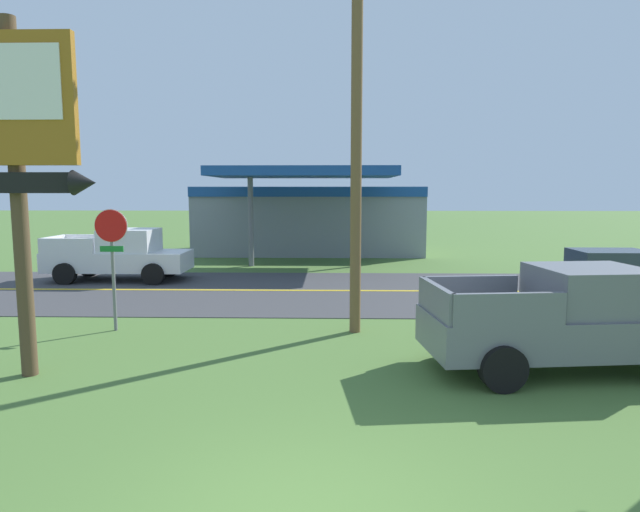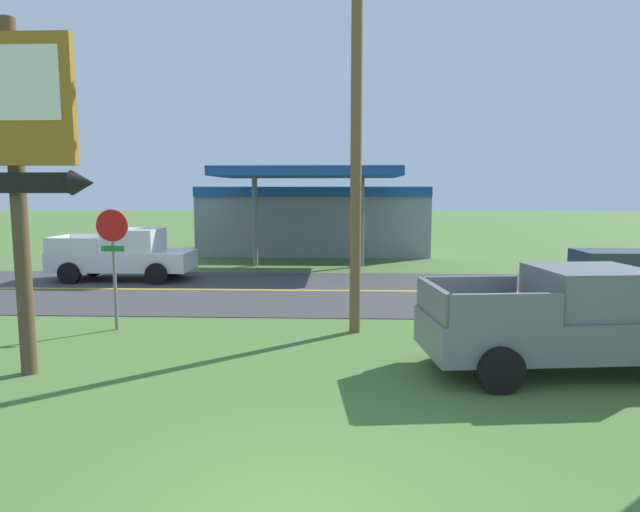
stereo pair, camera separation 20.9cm
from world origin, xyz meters
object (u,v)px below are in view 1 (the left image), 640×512
object	(u,v)px
motel_sign	(14,140)
pickup_white_on_road	(121,255)
gas_station	(310,217)
car_blue_mid_lane	(606,277)
pickup_grey_parked_on_lawn	(569,320)
stop_sign	(112,248)
utility_pole	(357,110)

from	to	relation	value
motel_sign	pickup_white_on_road	xyz separation A→B (m)	(-2.51, 10.68, -3.28)
gas_station	car_blue_mid_lane	size ratio (longest dim) A/B	2.86
car_blue_mid_lane	pickup_white_on_road	bearing A→B (deg)	166.08
pickup_white_on_road	pickup_grey_parked_on_lawn	bearing A→B (deg)	-38.81
stop_sign	car_blue_mid_lane	bearing A→B (deg)	14.03
pickup_grey_parked_on_lawn	pickup_white_on_road	xyz separation A→B (m)	(-12.46, 10.02, 0.00)
pickup_grey_parked_on_lawn	stop_sign	bearing A→B (deg)	164.60
stop_sign	pickup_white_on_road	size ratio (longest dim) A/B	0.57
gas_station	pickup_white_on_road	xyz separation A→B (m)	(-6.72, -9.79, -0.98)
pickup_white_on_road	gas_station	bearing A→B (deg)	55.54
motel_sign	gas_station	xyz separation A→B (m)	(4.21, 20.47, -2.30)
utility_pole	pickup_white_on_road	distance (m)	12.04
car_blue_mid_lane	stop_sign	bearing A→B (deg)	-165.97
gas_station	pickup_grey_parked_on_lawn	size ratio (longest dim) A/B	2.23
stop_sign	car_blue_mid_lane	distance (m)	13.86
motel_sign	utility_pole	bearing A→B (deg)	29.06
pickup_grey_parked_on_lawn	utility_pole	bearing A→B (deg)	145.16
car_blue_mid_lane	pickup_grey_parked_on_lawn	bearing A→B (deg)	-121.43
pickup_white_on_road	car_blue_mid_lane	distance (m)	16.63
motel_sign	pickup_grey_parked_on_lawn	distance (m)	10.50
pickup_grey_parked_on_lawn	pickup_white_on_road	size ratio (longest dim) A/B	1.04
stop_sign	pickup_white_on_road	xyz separation A→B (m)	(-2.74, 7.35, -1.06)
motel_sign	utility_pole	xyz separation A→B (m)	(6.06, 3.36, 0.97)
gas_station	pickup_grey_parked_on_lawn	bearing A→B (deg)	-73.85
gas_station	pickup_white_on_road	distance (m)	11.92
gas_station	stop_sign	bearing A→B (deg)	-103.06
pickup_grey_parked_on_lawn	car_blue_mid_lane	size ratio (longest dim) A/B	1.28
utility_pole	gas_station	size ratio (longest dim) A/B	0.82
utility_pole	pickup_grey_parked_on_lawn	distance (m)	6.37
stop_sign	pickup_white_on_road	bearing A→B (deg)	110.48
stop_sign	pickup_grey_parked_on_lawn	world-z (taller)	stop_sign
gas_station	car_blue_mid_lane	world-z (taller)	gas_station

